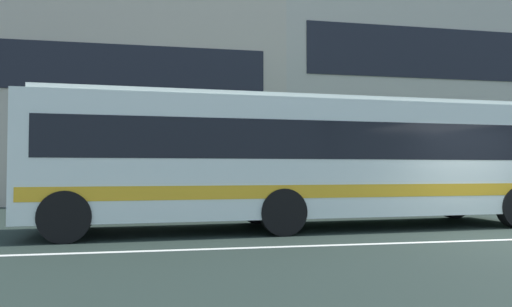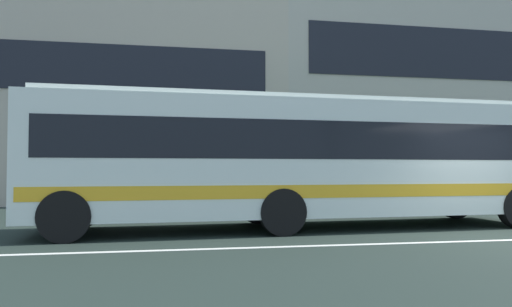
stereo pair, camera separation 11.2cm
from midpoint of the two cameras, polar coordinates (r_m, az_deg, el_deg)
hedge_row_far at (r=17.54m, az=19.83°, el=-4.90°), size 17.13×1.10×0.92m
apartment_block_right at (r=28.62m, az=23.21°, el=6.82°), size 21.95×8.50×11.37m
transit_bus at (r=11.47m, az=4.90°, el=-0.45°), size 12.31×3.18×3.07m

